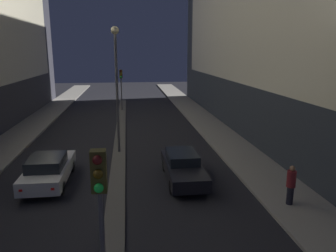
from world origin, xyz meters
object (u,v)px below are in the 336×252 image
object	(u,v)px
car_left_lane	(49,169)
pedestrian_on_right_sidewalk	(291,184)
traffic_light_mid	(121,81)
street_lamp	(116,71)
traffic_light_near	(100,203)
car_right_lane	(183,167)

from	to	relation	value
car_left_lane	pedestrian_on_right_sidewalk	size ratio (longest dim) A/B	2.77
pedestrian_on_right_sidewalk	traffic_light_mid	bearing A→B (deg)	107.30
street_lamp	pedestrian_on_right_sidewalk	xyz separation A→B (m)	(7.25, -8.38, -4.17)
street_lamp	traffic_light_near	bearing A→B (deg)	-90.00
street_lamp	car_right_lane	world-z (taller)	street_lamp
traffic_light_mid	street_lamp	world-z (taller)	street_lamp
traffic_light_near	car_right_lane	xyz separation A→B (m)	(3.30, 8.85, -2.57)
traffic_light_mid	car_left_lane	xyz separation A→B (m)	(-3.30, -19.47, -2.54)
traffic_light_near	pedestrian_on_right_sidewalk	xyz separation A→B (m)	(7.25, 5.44, -2.27)
pedestrian_on_right_sidewalk	street_lamp	bearing A→B (deg)	130.88
traffic_light_mid	car_right_lane	xyz separation A→B (m)	(3.30, -19.86, -2.57)
traffic_light_near	traffic_light_mid	size ratio (longest dim) A/B	1.00
traffic_light_near	car_left_lane	world-z (taller)	traffic_light_near
traffic_light_mid	street_lamp	bearing A→B (deg)	-90.00
traffic_light_near	car_right_lane	bearing A→B (deg)	69.56
traffic_light_near	car_left_lane	distance (m)	10.15
car_left_lane	traffic_light_mid	bearing A→B (deg)	80.38
traffic_light_near	street_lamp	xyz separation A→B (m)	(0.00, 13.82, 1.91)
traffic_light_near	car_left_lane	xyz separation A→B (m)	(-3.30, 9.25, -2.54)
car_left_lane	pedestrian_on_right_sidewalk	xyz separation A→B (m)	(10.55, -3.80, 0.28)
traffic_light_near	traffic_light_mid	bearing A→B (deg)	90.00
traffic_light_near	pedestrian_on_right_sidewalk	size ratio (longest dim) A/B	2.57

